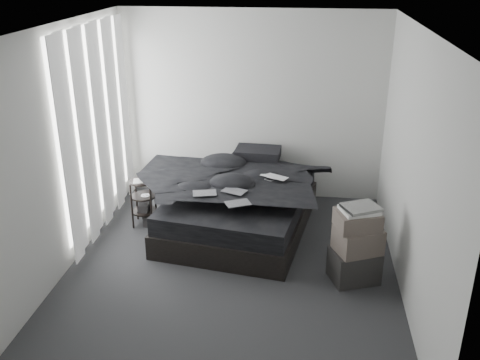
# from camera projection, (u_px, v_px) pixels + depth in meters

# --- Properties ---
(floor) EXTENTS (3.60, 4.20, 0.01)m
(floor) POSITION_uv_depth(u_px,v_px,m) (231.00, 270.00, 5.91)
(floor) COLOR #2D2D2F
(floor) RESTS_ON ground
(ceiling) EXTENTS (3.60, 4.20, 0.01)m
(ceiling) POSITION_uv_depth(u_px,v_px,m) (229.00, 28.00, 4.90)
(ceiling) COLOR white
(ceiling) RESTS_ON ground
(wall_back) EXTENTS (3.60, 0.01, 2.60)m
(wall_back) POSITION_uv_depth(u_px,v_px,m) (252.00, 107.00, 7.32)
(wall_back) COLOR beige
(wall_back) RESTS_ON ground
(wall_front) EXTENTS (3.60, 0.01, 2.60)m
(wall_front) POSITION_uv_depth(u_px,v_px,m) (184.00, 273.00, 3.48)
(wall_front) COLOR beige
(wall_front) RESTS_ON ground
(wall_left) EXTENTS (0.01, 4.20, 2.60)m
(wall_left) POSITION_uv_depth(u_px,v_px,m) (61.00, 153.00, 5.61)
(wall_left) COLOR beige
(wall_left) RESTS_ON ground
(wall_right) EXTENTS (0.01, 4.20, 2.60)m
(wall_right) POSITION_uv_depth(u_px,v_px,m) (413.00, 169.00, 5.20)
(wall_right) COLOR beige
(wall_right) RESTS_ON ground
(window_left) EXTENTS (0.02, 2.00, 2.30)m
(window_left) POSITION_uv_depth(u_px,v_px,m) (94.00, 124.00, 6.41)
(window_left) COLOR white
(window_left) RESTS_ON wall_left
(curtain_left) EXTENTS (0.06, 2.12, 2.48)m
(curtain_left) POSITION_uv_depth(u_px,v_px,m) (99.00, 129.00, 6.44)
(curtain_left) COLOR white
(curtain_left) RESTS_ON wall_left
(bed) EXTENTS (1.93, 2.36, 0.29)m
(bed) POSITION_uv_depth(u_px,v_px,m) (240.00, 217.00, 6.79)
(bed) COLOR black
(bed) RESTS_ON floor
(mattress) EXTENTS (1.86, 2.29, 0.23)m
(mattress) POSITION_uv_depth(u_px,v_px,m) (240.00, 199.00, 6.69)
(mattress) COLOR black
(mattress) RESTS_ON bed
(duvet) EXTENTS (1.84, 2.04, 0.25)m
(duvet) POSITION_uv_depth(u_px,v_px,m) (239.00, 183.00, 6.55)
(duvet) COLOR black
(duvet) RESTS_ON mattress
(pillow_lower) EXTENTS (0.70, 0.53, 0.14)m
(pillow_lower) POSITION_uv_depth(u_px,v_px,m) (253.00, 162.00, 7.36)
(pillow_lower) COLOR black
(pillow_lower) RESTS_ON mattress
(pillow_upper) EXTENTS (0.62, 0.44, 0.13)m
(pillow_upper) POSITION_uv_depth(u_px,v_px,m) (258.00, 153.00, 7.27)
(pillow_upper) COLOR black
(pillow_upper) RESTS_ON pillow_lower
(laptop) EXTENTS (0.40, 0.35, 0.03)m
(laptop) POSITION_uv_depth(u_px,v_px,m) (272.00, 173.00, 6.49)
(laptop) COLOR silver
(laptop) RESTS_ON duvet
(comic_a) EXTENTS (0.30, 0.23, 0.01)m
(comic_a) POSITION_uv_depth(u_px,v_px,m) (204.00, 187.00, 6.11)
(comic_a) COLOR black
(comic_a) RESTS_ON duvet
(comic_b) EXTENTS (0.31, 0.26, 0.01)m
(comic_b) POSITION_uv_depth(u_px,v_px,m) (234.00, 184.00, 6.16)
(comic_b) COLOR black
(comic_b) RESTS_ON duvet
(comic_c) EXTENTS (0.32, 0.28, 0.01)m
(comic_c) POSITION_uv_depth(u_px,v_px,m) (238.00, 196.00, 5.85)
(comic_c) COLOR black
(comic_c) RESTS_ON duvet
(side_stand) EXTENTS (0.35, 0.35, 0.60)m
(side_stand) POSITION_uv_depth(u_px,v_px,m) (144.00, 203.00, 6.82)
(side_stand) COLOR black
(side_stand) RESTS_ON floor
(papers) EXTENTS (0.27, 0.22, 0.01)m
(papers) POSITION_uv_depth(u_px,v_px,m) (143.00, 181.00, 6.69)
(papers) COLOR white
(papers) RESTS_ON side_stand
(floor_books) EXTENTS (0.17, 0.23, 0.15)m
(floor_books) POSITION_uv_depth(u_px,v_px,m) (151.00, 219.00, 6.89)
(floor_books) COLOR black
(floor_books) RESTS_ON floor
(box_lower) EXTENTS (0.58, 0.51, 0.35)m
(box_lower) POSITION_uv_depth(u_px,v_px,m) (354.00, 265.00, 5.68)
(box_lower) COLOR black
(box_lower) RESTS_ON floor
(box_mid) EXTENTS (0.55, 0.50, 0.27)m
(box_mid) POSITION_uv_depth(u_px,v_px,m) (358.00, 240.00, 5.55)
(box_mid) COLOR #544A43
(box_mid) RESTS_ON box_lower
(box_upper) EXTENTS (0.51, 0.45, 0.19)m
(box_upper) POSITION_uv_depth(u_px,v_px,m) (358.00, 220.00, 5.47)
(box_upper) COLOR #544A43
(box_upper) RESTS_ON box_mid
(art_book_white) EXTENTS (0.44, 0.40, 0.04)m
(art_book_white) POSITION_uv_depth(u_px,v_px,m) (359.00, 210.00, 5.43)
(art_book_white) COLOR silver
(art_book_white) RESTS_ON box_upper
(art_book_snake) EXTENTS (0.44, 0.41, 0.03)m
(art_book_snake) POSITION_uv_depth(u_px,v_px,m) (361.00, 207.00, 5.41)
(art_book_snake) COLOR silver
(art_book_snake) RESTS_ON art_book_white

